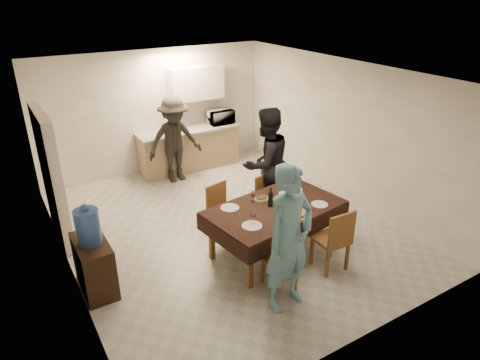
# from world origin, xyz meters

# --- Properties ---
(floor) EXTENTS (5.00, 6.00, 0.02)m
(floor) POSITION_xyz_m (0.00, 0.00, 0.00)
(floor) COLOR #B3B4AF
(floor) RESTS_ON ground
(ceiling) EXTENTS (5.00, 6.00, 0.02)m
(ceiling) POSITION_xyz_m (0.00, 0.00, 2.60)
(ceiling) COLOR white
(ceiling) RESTS_ON wall_back
(wall_back) EXTENTS (5.00, 0.02, 2.60)m
(wall_back) POSITION_xyz_m (0.00, 3.00, 1.30)
(wall_back) COLOR white
(wall_back) RESTS_ON floor
(wall_front) EXTENTS (5.00, 0.02, 2.60)m
(wall_front) POSITION_xyz_m (0.00, -3.00, 1.30)
(wall_front) COLOR white
(wall_front) RESTS_ON floor
(wall_left) EXTENTS (0.02, 6.00, 2.60)m
(wall_left) POSITION_xyz_m (-2.50, 0.00, 1.30)
(wall_left) COLOR white
(wall_left) RESTS_ON floor
(wall_right) EXTENTS (0.02, 6.00, 2.60)m
(wall_right) POSITION_xyz_m (2.50, 0.00, 1.30)
(wall_right) COLOR white
(wall_right) RESTS_ON floor
(stub_partition) EXTENTS (0.15, 1.40, 2.10)m
(stub_partition) POSITION_xyz_m (-2.42, 1.20, 1.05)
(stub_partition) COLOR silver
(stub_partition) RESTS_ON floor
(kitchen_base_cabinet) EXTENTS (2.20, 0.60, 0.86)m
(kitchen_base_cabinet) POSITION_xyz_m (0.60, 2.68, 0.43)
(kitchen_base_cabinet) COLOR #A28061
(kitchen_base_cabinet) RESTS_ON floor
(kitchen_worktop) EXTENTS (2.24, 0.64, 0.05)m
(kitchen_worktop) POSITION_xyz_m (0.60, 2.68, 0.89)
(kitchen_worktop) COLOR #989994
(kitchen_worktop) RESTS_ON kitchen_base_cabinet
(upper_cabinet) EXTENTS (1.20, 0.34, 0.70)m
(upper_cabinet) POSITION_xyz_m (0.90, 2.82, 1.85)
(upper_cabinet) COLOR silver
(upper_cabinet) RESTS_ON wall_back
(dining_table) EXTENTS (2.14, 1.43, 0.78)m
(dining_table) POSITION_xyz_m (0.29, -1.00, 0.74)
(dining_table) COLOR black
(dining_table) RESTS_ON floor
(chair_near_left) EXTENTS (0.48, 0.48, 0.49)m
(chair_near_left) POSITION_xyz_m (-0.16, -1.84, 0.55)
(chair_near_left) COLOR brown
(chair_near_left) RESTS_ON floor
(chair_near_right) EXTENTS (0.46, 0.46, 0.52)m
(chair_near_right) POSITION_xyz_m (0.74, -1.84, 0.59)
(chair_near_right) COLOR brown
(chair_near_right) RESTS_ON floor
(chair_far_left) EXTENTS (0.49, 0.50, 0.49)m
(chair_far_left) POSITION_xyz_m (-0.16, -0.34, 0.55)
(chair_far_left) COLOR brown
(chair_far_left) RESTS_ON floor
(chair_far_right) EXTENTS (0.45, 0.45, 0.46)m
(chair_far_right) POSITION_xyz_m (0.74, -0.33, 0.52)
(chair_far_right) COLOR brown
(chair_far_right) RESTS_ON floor
(console) EXTENTS (0.40, 0.80, 0.74)m
(console) POSITION_xyz_m (-2.28, -0.50, 0.37)
(console) COLOR #311E10
(console) RESTS_ON floor
(water_jug) EXTENTS (0.31, 0.31, 0.47)m
(water_jug) POSITION_xyz_m (-2.28, -0.50, 0.98)
(water_jug) COLOR #3C64C3
(water_jug) RESTS_ON console
(wine_bottle) EXTENTS (0.07, 0.07, 0.30)m
(wine_bottle) POSITION_xyz_m (0.24, -0.95, 0.93)
(wine_bottle) COLOR black
(wine_bottle) RESTS_ON dining_table
(water_pitcher) EXTENTS (0.12, 0.12, 0.18)m
(water_pitcher) POSITION_xyz_m (0.64, -1.05, 0.87)
(water_pitcher) COLOR white
(water_pitcher) RESTS_ON dining_table
(savoury_tart) EXTENTS (0.41, 0.33, 0.05)m
(savoury_tart) POSITION_xyz_m (0.39, -1.38, 0.80)
(savoury_tart) COLOR #B67535
(savoury_tart) RESTS_ON dining_table
(salad_bowl) EXTENTS (0.17, 0.17, 0.07)m
(salad_bowl) POSITION_xyz_m (0.59, -0.82, 0.81)
(salad_bowl) COLOR silver
(salad_bowl) RESTS_ON dining_table
(mushroom_dish) EXTENTS (0.20, 0.20, 0.04)m
(mushroom_dish) POSITION_xyz_m (0.24, -0.72, 0.80)
(mushroom_dish) COLOR silver
(mushroom_dish) RESTS_ON dining_table
(wine_glass_a) EXTENTS (0.09, 0.09, 0.20)m
(wine_glass_a) POSITION_xyz_m (-0.26, -1.25, 0.88)
(wine_glass_a) COLOR white
(wine_glass_a) RESTS_ON dining_table
(wine_glass_b) EXTENTS (0.09, 0.09, 0.20)m
(wine_glass_b) POSITION_xyz_m (0.84, -0.75, 0.88)
(wine_glass_b) COLOR white
(wine_glass_b) RESTS_ON dining_table
(wine_glass_c) EXTENTS (0.08, 0.08, 0.18)m
(wine_glass_c) POSITION_xyz_m (0.09, -0.70, 0.87)
(wine_glass_c) COLOR white
(wine_glass_c) RESTS_ON dining_table
(plate_near_left) EXTENTS (0.28, 0.28, 0.02)m
(plate_near_left) POSITION_xyz_m (-0.31, -1.30, 0.79)
(plate_near_left) COLOR silver
(plate_near_left) RESTS_ON dining_table
(plate_near_right) EXTENTS (0.25, 0.25, 0.01)m
(plate_near_right) POSITION_xyz_m (0.89, -1.30, 0.79)
(plate_near_right) COLOR silver
(plate_near_right) RESTS_ON dining_table
(plate_far_left) EXTENTS (0.28, 0.28, 0.02)m
(plate_far_left) POSITION_xyz_m (-0.31, -0.70, 0.79)
(plate_far_left) COLOR silver
(plate_far_left) RESTS_ON dining_table
(plate_far_right) EXTENTS (0.25, 0.25, 0.01)m
(plate_far_right) POSITION_xyz_m (0.89, -0.70, 0.79)
(plate_far_right) COLOR silver
(plate_far_right) RESTS_ON dining_table
(microwave) EXTENTS (0.55, 0.38, 0.31)m
(microwave) POSITION_xyz_m (1.41, 2.68, 1.06)
(microwave) COLOR silver
(microwave) RESTS_ON kitchen_worktop
(person_near) EXTENTS (0.76, 0.56, 1.94)m
(person_near) POSITION_xyz_m (-0.26, -2.05, 0.97)
(person_near) COLOR #649CB6
(person_near) RESTS_ON floor
(person_far) EXTENTS (1.05, 0.87, 1.96)m
(person_far) POSITION_xyz_m (0.84, 0.05, 0.98)
(person_far) COLOR black
(person_far) RESTS_ON floor
(person_kitchen) EXTENTS (1.14, 0.66, 1.77)m
(person_kitchen) POSITION_xyz_m (0.08, 2.23, 0.88)
(person_kitchen) COLOR black
(person_kitchen) RESTS_ON floor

